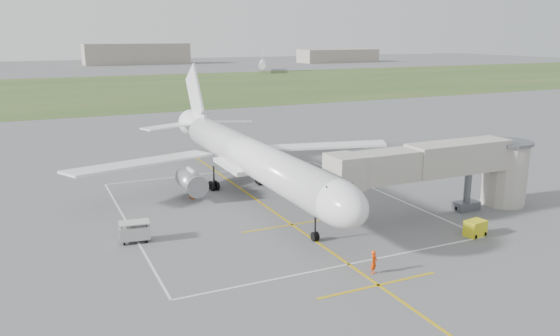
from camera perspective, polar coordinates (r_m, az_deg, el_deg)
name	(u,v)px	position (r m, az deg, el deg)	size (l,w,h in m)	color
ground	(252,197)	(60.23, -2.93, -3.02)	(700.00, 700.00, 0.00)	#565659
grass_strip	(100,90)	(185.57, -18.33, 7.75)	(700.00, 120.00, 0.02)	#2E4D21
apron_markings	(274,212)	(55.12, -0.65, -4.60)	(28.20, 60.00, 0.01)	#C39D0B
airliner	(249,157)	(59.78, -3.25, 1.21)	(38.93, 46.75, 13.52)	silver
jet_bridge	(452,167)	(56.07, 17.51, 0.09)	(23.40, 5.00, 7.20)	gray
gpu_unit	(475,228)	(51.60, 19.73, -5.95)	(2.03, 1.56, 1.41)	gold
baggage_cart	(134,232)	(48.84, -14.96, -6.44)	(2.72, 1.83, 1.78)	#AFAFAF
ramp_worker_nose	(374,262)	(41.83, 9.78, -9.66)	(0.66, 0.43, 1.82)	#E43E07
ramp_worker_wing	(191,191)	(60.03, -9.25, -2.34)	(0.88, 0.69, 1.82)	orange
distant_hangars	(33,58)	(318.97, -24.37, 10.43)	(345.00, 49.00, 12.00)	gray
distant_aircraft	(84,70)	(229.28, -19.83, 9.57)	(181.80, 58.53, 8.85)	silver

